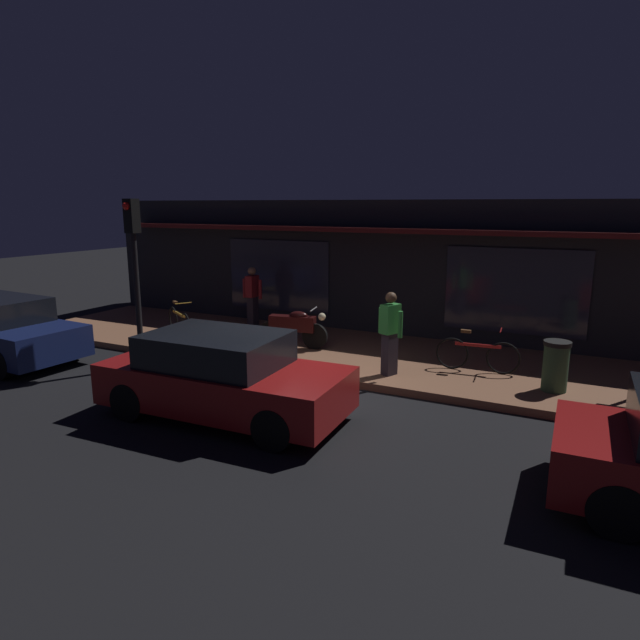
{
  "coord_description": "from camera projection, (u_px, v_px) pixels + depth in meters",
  "views": [
    {
      "loc": [
        4.71,
        -8.21,
        3.49
      ],
      "look_at": [
        -0.58,
        2.4,
        0.95
      ],
      "focal_mm": 30.45,
      "sensor_mm": 36.0,
      "label": 1
    }
  ],
  "objects": [
    {
      "name": "parked_car_far",
      "position": [
        222.0,
        376.0,
        8.97
      ],
      "size": [
        4.16,
        1.91,
        1.42
      ],
      "color": "black",
      "rests_on": "ground_plane"
    },
    {
      "name": "sidewalk_slab",
      "position": [
        354.0,
        354.0,
        12.58
      ],
      "size": [
        18.0,
        4.0,
        0.15
      ],
      "primitive_type": "cube",
      "color": "brown",
      "rests_on": "ground_plane"
    },
    {
      "name": "person_bystander",
      "position": [
        390.0,
        332.0,
        10.67
      ],
      "size": [
        0.59,
        0.44,
        1.67
      ],
      "color": "#28232D",
      "rests_on": "sidewalk_slab"
    },
    {
      "name": "trash_bin",
      "position": [
        556.0,
        366.0,
        9.82
      ],
      "size": [
        0.48,
        0.48,
        0.93
      ],
      "color": "#2D4C33",
      "rests_on": "sidewalk_slab"
    },
    {
      "name": "bicycle_extra",
      "position": [
        179.0,
        321.0,
        14.1
      ],
      "size": [
        1.44,
        0.9,
        0.91
      ],
      "color": "black",
      "rests_on": "sidewalk_slab"
    },
    {
      "name": "person_photographer",
      "position": [
        252.0,
        296.0,
        14.88
      ],
      "size": [
        0.61,
        0.38,
        1.67
      ],
      "color": "#28232D",
      "rests_on": "sidewalk_slab"
    },
    {
      "name": "bicycle_parked",
      "position": [
        477.0,
        354.0,
        10.97
      ],
      "size": [
        1.66,
        0.42,
        0.91
      ],
      "color": "black",
      "rests_on": "sidewalk_slab"
    },
    {
      "name": "motorcycle",
      "position": [
        294.0,
        327.0,
        12.81
      ],
      "size": [
        1.69,
        0.63,
        0.97
      ],
      "color": "black",
      "rests_on": "sidewalk_slab"
    },
    {
      "name": "ground_plane",
      "position": [
        290.0,
        398.0,
        9.97
      ],
      "size": [
        60.0,
        60.0,
        0.0
      ],
      "primitive_type": "plane",
      "color": "black"
    },
    {
      "name": "storefront_building",
      "position": [
        402.0,
        266.0,
        15.19
      ],
      "size": [
        18.0,
        3.3,
        3.6
      ],
      "color": "black",
      "rests_on": "ground_plane"
    },
    {
      "name": "traffic_light_pole",
      "position": [
        134.0,
        254.0,
        11.33
      ],
      "size": [
        0.24,
        0.33,
        3.6
      ],
      "color": "black",
      "rests_on": "ground_plane"
    }
  ]
}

